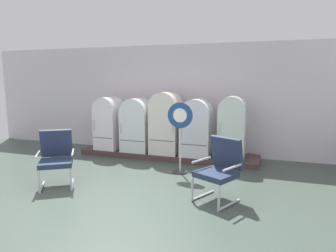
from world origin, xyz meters
name	(u,v)px	position (x,y,z in m)	size (l,w,h in m)	color
ground	(109,203)	(0.00, 0.00, -0.03)	(12.00, 10.00, 0.05)	#3B4840
back_wall	(175,99)	(0.00, 3.66, 1.46)	(11.76, 0.12, 2.89)	silver
display_plinth	(168,154)	(0.00, 3.02, 0.07)	(4.57, 0.95, 0.13)	#483331
refrigerator_0	(109,121)	(-1.63, 2.93, 0.87)	(0.61, 0.71, 1.39)	white
refrigerator_1	(137,124)	(-0.81, 2.93, 0.85)	(0.72, 0.71, 1.38)	white
refrigerator_2	(166,121)	(-0.01, 2.93, 0.95)	(0.70, 0.71, 1.55)	silver
refrigerator_3	(196,126)	(0.78, 2.89, 0.86)	(0.71, 0.63, 1.40)	white
refrigerator_4	(232,126)	(1.63, 2.89, 0.92)	(0.61, 0.62, 1.48)	silver
armchair_left	(56,156)	(-1.33, 0.40, 0.57)	(0.85, 0.88, 1.05)	silver
armchair_right	(220,166)	(1.71, 0.68, 0.57)	(0.83, 0.86, 1.05)	silver
sign_stand	(180,136)	(0.67, 1.86, 0.81)	(0.54, 0.32, 1.52)	#2D2D30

